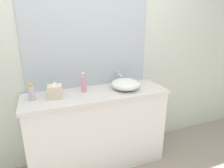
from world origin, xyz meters
TOP-DOWN VIEW (x-y plane):
  - bathroom_wall_rear at (0.00, 0.73)m, footprint 6.00×0.06m
  - vanity_counter at (0.03, 0.44)m, footprint 1.54×0.50m
  - wall_mirror_panel at (0.03, 0.69)m, footprint 1.41×0.01m
  - sink_basin at (0.37, 0.42)m, footprint 0.33×0.34m
  - faucet at (0.37, 0.61)m, footprint 0.03×0.12m
  - soap_dispenser at (-0.09, 0.51)m, footprint 0.06×0.06m
  - lotion_bottle at (-0.61, 0.46)m, footprint 0.07×0.07m
  - tissue_box at (-0.40, 0.44)m, footprint 0.15×0.15m

SIDE VIEW (x-z plane):
  - vanity_counter at x=0.03m, z-range 0.00..0.91m
  - sink_basin at x=0.37m, z-range 0.91..1.02m
  - tissue_box at x=-0.40m, z-range 0.90..1.07m
  - lotion_bottle at x=-0.61m, z-range 0.90..1.07m
  - faucet at x=0.37m, z-range 0.92..1.08m
  - soap_dispenser at x=-0.09m, z-range 0.89..1.12m
  - bathroom_wall_rear at x=0.00m, z-range 0.00..2.60m
  - wall_mirror_panel at x=0.03m, z-range 0.91..1.92m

